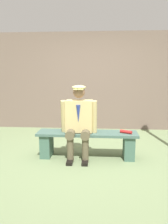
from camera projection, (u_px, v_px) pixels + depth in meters
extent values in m
plane|color=#6B7D54|center=(87.00, 157.00, 4.00)|extent=(30.00, 30.00, 0.00)
cube|color=#405C52|center=(87.00, 133.00, 3.93)|extent=(1.71, 0.41, 0.04)
cube|color=#3F6152|center=(129.00, 147.00, 3.91)|extent=(0.17, 0.35, 0.41)
cube|color=#3F6152|center=(47.00, 145.00, 4.02)|extent=(0.17, 0.35, 0.41)
cube|color=tan|center=(79.00, 116.00, 3.89)|extent=(0.45, 0.27, 0.54)
cylinder|color=#1E2338|center=(79.00, 102.00, 3.85)|extent=(0.25, 0.25, 0.06)
cone|color=navy|center=(78.00, 114.00, 3.74)|extent=(0.07, 0.07, 0.30)
sphere|color=#8C664C|center=(79.00, 92.00, 3.80)|extent=(0.20, 0.20, 0.20)
ellipsoid|color=#C7C37D|center=(79.00, 87.00, 3.79)|extent=(0.23, 0.23, 0.07)
cube|color=#C7C37D|center=(78.00, 89.00, 3.70)|extent=(0.16, 0.09, 0.02)
cylinder|color=brown|center=(86.00, 133.00, 3.80)|extent=(0.15, 0.39, 0.15)
cylinder|color=brown|center=(85.00, 149.00, 3.72)|extent=(0.11, 0.11, 0.46)
cube|color=black|center=(85.00, 162.00, 3.70)|extent=(0.10, 0.24, 0.05)
cylinder|color=tan|center=(94.00, 117.00, 3.83)|extent=(0.11, 0.16, 0.55)
cylinder|color=brown|center=(71.00, 133.00, 3.82)|extent=(0.15, 0.39, 0.15)
cylinder|color=brown|center=(70.00, 148.00, 3.74)|extent=(0.11, 0.11, 0.46)
cube|color=black|center=(70.00, 162.00, 3.72)|extent=(0.10, 0.24, 0.05)
cylinder|color=tan|center=(64.00, 116.00, 3.87)|extent=(0.10, 0.18, 0.55)
cylinder|color=#B21E1E|center=(126.00, 132.00, 3.83)|extent=(0.20, 0.14, 0.06)
cube|color=#6C594F|center=(93.00, 81.00, 5.99)|extent=(12.00, 0.24, 2.48)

